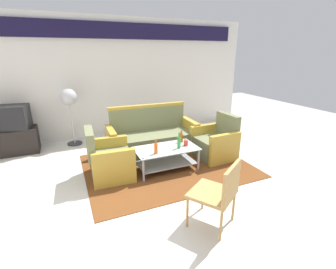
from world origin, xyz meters
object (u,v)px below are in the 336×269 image
at_px(coffee_table, 166,155).
at_px(bottle_green, 179,142).
at_px(cup, 186,143).
at_px(couch, 152,138).
at_px(tv_stand, 17,141).
at_px(armchair_right, 215,143).
at_px(armchair_left, 109,161).
at_px(wicker_chair, 220,190).
at_px(bottle_brown, 181,138).
at_px(pedestal_fan, 69,100).
at_px(bottle_orange, 156,148).
at_px(television, 12,117).

height_order(coffee_table, bottle_green, bottle_green).
bearing_deg(cup, couch, 110.86).
relative_size(bottle_green, tv_stand, 0.36).
height_order(armchair_right, tv_stand, armchair_right).
xyz_separation_m(armchair_left, cup, (1.34, -0.16, 0.17)).
bearing_deg(wicker_chair, armchair_left, 85.09).
xyz_separation_m(bottle_brown, tv_stand, (-2.91, 1.78, -0.24)).
bearing_deg(bottle_green, pedestal_fan, 128.10).
bearing_deg(bottle_green, coffee_table, 157.26).
bearing_deg(pedestal_fan, armchair_right, -36.71).
bearing_deg(coffee_table, bottle_green, -22.74).
bearing_deg(bottle_orange, television, 137.40).
distance_m(armchair_right, wicker_chair, 2.08).
height_order(armchair_left, armchair_right, same).
bearing_deg(couch, armchair_right, 147.23).
relative_size(bottle_brown, bottle_green, 0.79).
xyz_separation_m(armchair_right, bottle_brown, (-0.73, 0.06, 0.21)).
relative_size(couch, tv_stand, 2.27).
bearing_deg(armchair_right, television, 60.29).
bearing_deg(cup, tv_stand, 145.72).
bearing_deg(couch, wicker_chair, 90.02).
relative_size(coffee_table, cup, 11.00).
distance_m(armchair_left, tv_stand, 2.40).
xyz_separation_m(armchair_left, bottle_brown, (1.35, 0.04, 0.21)).
xyz_separation_m(bottle_brown, bottle_green, (-0.17, -0.25, 0.02)).
relative_size(television, pedestal_fan, 0.53).
xyz_separation_m(armchair_right, tv_stand, (-3.64, 1.84, -0.03)).
relative_size(bottle_orange, cup, 2.52).
height_order(coffee_table, television, television).
bearing_deg(cup, pedestal_fan, 131.57).
height_order(bottle_brown, bottle_green, bottle_green).
bearing_deg(armchair_right, bottle_orange, 97.99).
bearing_deg(armchair_left, bottle_brown, 94.77).
distance_m(armchair_right, tv_stand, 4.08).
height_order(couch, pedestal_fan, pedestal_fan).
xyz_separation_m(bottle_brown, wicker_chair, (-0.40, -1.79, -0.00)).
bearing_deg(pedestal_fan, bottle_brown, -45.44).
xyz_separation_m(cup, wicker_chair, (-0.39, -1.59, 0.03)).
relative_size(tv_stand, wicker_chair, 0.95).
height_order(bottle_brown, television, television).
bearing_deg(armchair_right, couch, 52.89).
xyz_separation_m(couch, armchair_left, (-1.01, -0.70, -0.03)).
relative_size(bottle_brown, bottle_orange, 0.90).
bearing_deg(tv_stand, television, 80.19).
bearing_deg(coffee_table, bottle_orange, -148.98).
relative_size(cup, tv_stand, 0.12).
height_order(couch, bottle_brown, couch).
distance_m(armchair_right, bottle_orange, 1.40).
xyz_separation_m(bottle_green, television, (-2.74, 2.04, 0.24)).
xyz_separation_m(coffee_table, bottle_brown, (0.37, 0.17, 0.22)).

